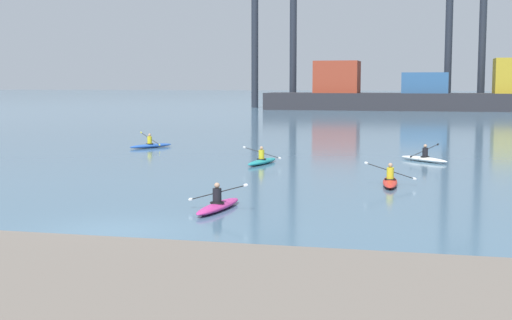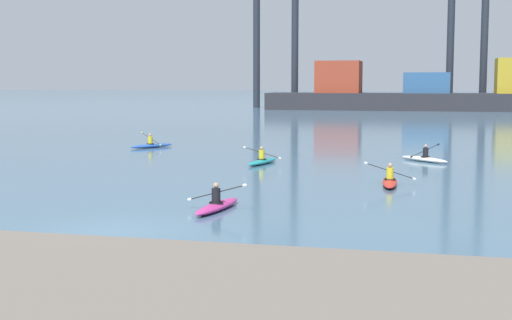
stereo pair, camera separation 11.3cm
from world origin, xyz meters
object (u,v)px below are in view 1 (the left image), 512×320
object	(u,v)px
kayak_red	(390,181)
kayak_blue	(151,145)
kayak_white	(424,158)
container_barge	(425,94)
kayak_magenta	(218,205)
gantry_crane_west	(274,0)
kayak_teal	(262,161)

from	to	relation	value
kayak_red	kayak_blue	size ratio (longest dim) A/B	1.06
kayak_red	kayak_white	world-z (taller)	kayak_red
container_barge	kayak_magenta	xyz separation A→B (m)	(-6.08, -94.17, -2.42)
gantry_crane_west	kayak_red	xyz separation A→B (m)	(25.04, -92.63, -18.32)
gantry_crane_west	kayak_teal	world-z (taller)	gantry_crane_west
container_barge	kayak_teal	world-z (taller)	container_barge
container_barge	kayak_red	xyz separation A→B (m)	(-0.74, -86.70, -2.42)
kayak_magenta	kayak_red	bearing A→B (deg)	54.45
gantry_crane_west	kayak_magenta	xyz separation A→B (m)	(19.69, -100.10, -18.32)
kayak_magenta	kayak_white	size ratio (longest dim) A/B	1.20
kayak_magenta	kayak_white	world-z (taller)	kayak_magenta
kayak_teal	kayak_white	bearing A→B (deg)	21.64
kayak_red	kayak_teal	bearing A→B (deg)	137.30
gantry_crane_west	kayak_white	size ratio (longest dim) A/B	13.09
kayak_teal	gantry_crane_west	bearing A→B (deg)	101.79
kayak_magenta	container_barge	bearing A→B (deg)	86.30
container_barge	gantry_crane_west	xyz separation A→B (m)	(-25.78, 5.93, 15.90)
kayak_red	kayak_teal	size ratio (longest dim) A/B	0.99
container_barge	kayak_blue	size ratio (longest dim) A/B	15.64
container_barge	kayak_teal	distance (m)	80.60
kayak_magenta	kayak_teal	xyz separation A→B (m)	(-1.72, 13.99, 0.00)
kayak_blue	kayak_white	distance (m)	18.32
kayak_blue	kayak_white	world-z (taller)	kayak_blue
kayak_blue	kayak_teal	distance (m)	12.19
kayak_blue	container_barge	bearing A→B (deg)	76.63
gantry_crane_west	kayak_red	world-z (taller)	gantry_crane_west
container_barge	kayak_teal	xyz separation A→B (m)	(-7.80, -80.18, -2.42)
container_barge	kayak_white	bearing A→B (deg)	-89.58
kayak_teal	kayak_red	bearing A→B (deg)	-42.70
kayak_red	kayak_blue	xyz separation A→B (m)	(-16.48, 14.25, 0.00)
kayak_red	kayak_blue	world-z (taller)	kayak_blue
kayak_teal	kayak_magenta	bearing A→B (deg)	-82.99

